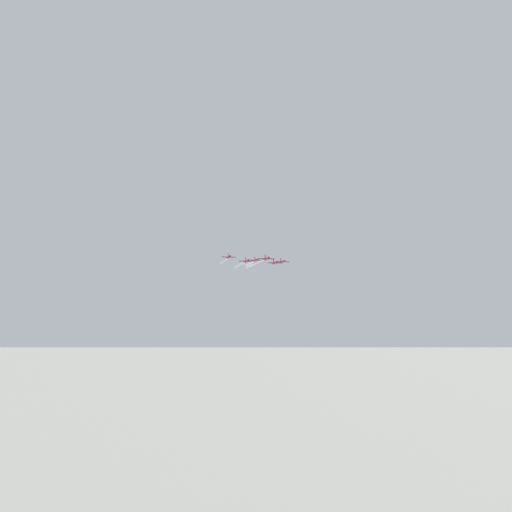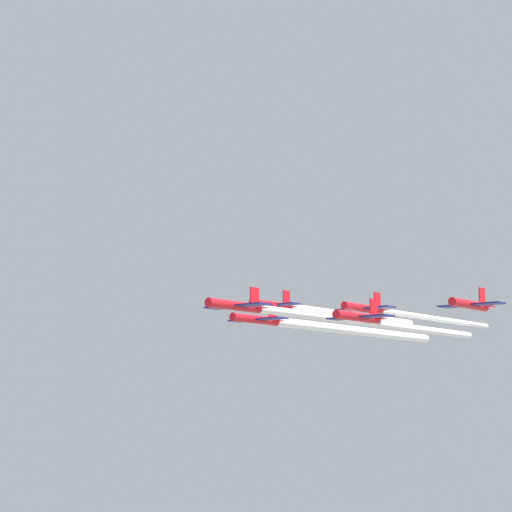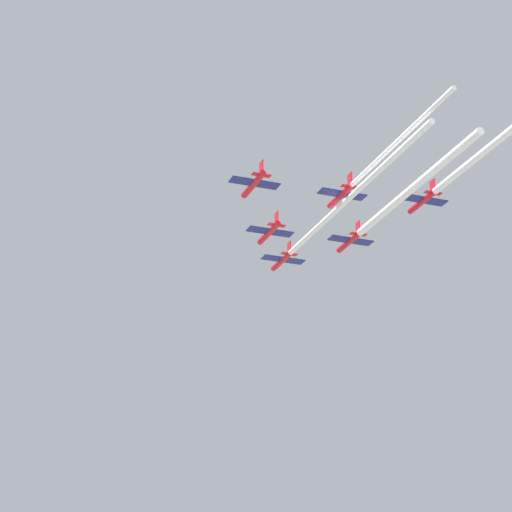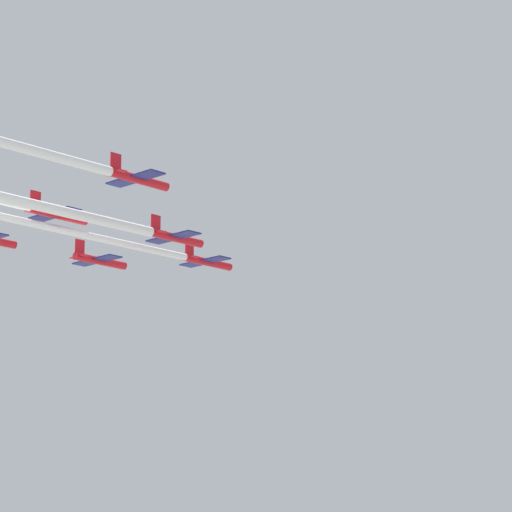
% 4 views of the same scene
% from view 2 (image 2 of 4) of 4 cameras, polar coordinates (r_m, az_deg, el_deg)
% --- Properties ---
extents(jet_0, '(7.92, 8.13, 2.76)m').
position_cam_2_polar(jet_0, '(104.81, -1.14, -2.85)').
color(jet_0, red).
extents(jet_1, '(7.92, 8.13, 2.76)m').
position_cam_2_polar(jet_1, '(110.26, 5.90, -3.47)').
color(jet_1, red).
extents(jet_2, '(7.92, 8.13, 2.76)m').
position_cam_2_polar(jet_2, '(118.83, 0.04, -3.63)').
color(jet_2, red).
extents(jet_3, '(7.92, 8.13, 2.76)m').
position_cam_2_polar(jet_3, '(117.45, 12.15, -2.72)').
color(jet_3, red).
extents(jet_4, '(7.92, 8.13, 2.76)m').
position_cam_2_polar(jet_4, '(124.70, 6.20, -2.97)').
color(jet_4, red).
extents(jet_5, '(7.92, 8.13, 2.76)m').
position_cam_2_polar(jet_5, '(133.22, 0.96, -2.81)').
color(jet_5, red).
extents(smoke_trail_0, '(19.14, 45.30, 0.89)m').
position_cam_2_polar(smoke_trail_0, '(127.41, 7.06, -3.88)').
color(smoke_trail_0, white).
extents(smoke_trail_2, '(14.80, 34.13, 1.16)m').
position_cam_2_polar(smoke_trail_2, '(136.52, 5.87, -4.29)').
color(smoke_trail_2, white).
extents(smoke_trail_4, '(11.84, 27.75, 0.70)m').
position_cam_2_polar(smoke_trail_4, '(140.61, 10.35, -3.57)').
color(smoke_trail_4, white).
extents(smoke_trail_5, '(13.07, 30.07, 1.06)m').
position_cam_2_polar(smoke_trail_5, '(149.20, 5.67, -3.44)').
color(smoke_trail_5, white).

